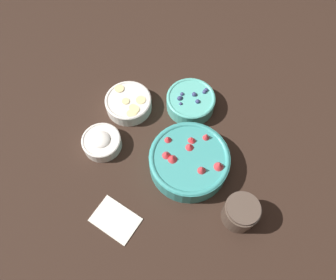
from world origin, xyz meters
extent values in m
plane|color=black|center=(0.00, 0.00, 0.00)|extent=(4.00, 4.00, 0.00)
cylinder|color=teal|center=(0.09, -0.04, 0.03)|extent=(0.24, 0.24, 0.06)
torus|color=teal|center=(0.09, -0.04, 0.06)|extent=(0.24, 0.24, 0.02)
cylinder|color=red|center=(0.09, -0.04, 0.05)|extent=(0.19, 0.19, 0.02)
cone|color=red|center=(0.09, -0.01, 0.07)|extent=(0.04, 0.04, 0.02)
cone|color=red|center=(0.03, -0.04, 0.07)|extent=(0.04, 0.04, 0.02)
cone|color=red|center=(0.13, -0.07, 0.08)|extent=(0.04, 0.04, 0.03)
cone|color=red|center=(0.09, 0.02, 0.07)|extent=(0.03, 0.03, 0.02)
cone|color=red|center=(0.05, -0.05, 0.07)|extent=(0.04, 0.04, 0.02)
cone|color=red|center=(0.18, -0.05, 0.08)|extent=(0.05, 0.05, 0.03)
cone|color=red|center=(0.09, 0.02, 0.07)|extent=(0.03, 0.03, 0.02)
cone|color=red|center=(0.13, 0.04, 0.07)|extent=(0.03, 0.03, 0.03)
cone|color=red|center=(0.02, 0.01, 0.07)|extent=(0.03, 0.03, 0.02)
cylinder|color=#56B7A8|center=(0.06, 0.18, 0.03)|extent=(0.16, 0.16, 0.05)
torus|color=#56B7A8|center=(0.06, 0.18, 0.05)|extent=(0.16, 0.16, 0.01)
cylinder|color=navy|center=(0.06, 0.18, 0.04)|extent=(0.13, 0.13, 0.02)
sphere|color=navy|center=(0.04, 0.15, 0.05)|extent=(0.01, 0.01, 0.01)
sphere|color=navy|center=(0.03, 0.17, 0.05)|extent=(0.01, 0.01, 0.01)
sphere|color=navy|center=(0.07, 0.19, 0.05)|extent=(0.02, 0.02, 0.02)
sphere|color=navy|center=(0.03, 0.19, 0.05)|extent=(0.01, 0.01, 0.01)
sphere|color=navy|center=(0.10, 0.21, 0.05)|extent=(0.01, 0.01, 0.01)
sphere|color=navy|center=(0.11, 0.22, 0.05)|extent=(0.01, 0.01, 0.01)
sphere|color=navy|center=(0.03, 0.17, 0.05)|extent=(0.02, 0.02, 0.02)
sphere|color=navy|center=(0.09, 0.17, 0.05)|extent=(0.02, 0.02, 0.02)
cylinder|color=silver|center=(-0.14, 0.14, 0.02)|extent=(0.15, 0.15, 0.04)
torus|color=silver|center=(-0.14, 0.14, 0.04)|extent=(0.15, 0.15, 0.01)
cylinder|color=beige|center=(-0.14, 0.14, 0.04)|extent=(0.12, 0.12, 0.01)
cylinder|color=beige|center=(-0.10, 0.14, 0.04)|extent=(0.03, 0.03, 0.00)
cylinder|color=beige|center=(-0.11, 0.11, 0.04)|extent=(0.03, 0.03, 0.00)
cylinder|color=beige|center=(-0.18, 0.17, 0.04)|extent=(0.03, 0.03, 0.01)
cylinder|color=beige|center=(-0.14, 0.13, 0.04)|extent=(0.02, 0.02, 0.01)
cylinder|color=beige|center=(-0.11, 0.09, 0.04)|extent=(0.03, 0.03, 0.00)
cylinder|color=beige|center=(-0.11, 0.10, 0.04)|extent=(0.03, 0.03, 0.01)
cylinder|color=beige|center=(-0.11, 0.09, 0.04)|extent=(0.03, 0.03, 0.00)
cylinder|color=silver|center=(-0.19, -0.02, 0.02)|extent=(0.12, 0.12, 0.04)
torus|color=silver|center=(-0.19, -0.02, 0.04)|extent=(0.12, 0.12, 0.01)
cylinder|color=white|center=(-0.19, -0.02, 0.03)|extent=(0.10, 0.10, 0.01)
ellipsoid|color=white|center=(-0.19, -0.02, 0.04)|extent=(0.06, 0.06, 0.03)
cylinder|color=#4C3D33|center=(0.26, -0.17, 0.04)|extent=(0.10, 0.10, 0.08)
cylinder|color=#512D1E|center=(0.26, -0.17, 0.03)|extent=(0.08, 0.08, 0.06)
cylinder|color=#4C3D33|center=(0.26, -0.17, 0.08)|extent=(0.09, 0.09, 0.01)
cube|color=silver|center=(-0.08, -0.24, 0.00)|extent=(0.15, 0.13, 0.01)
camera|label=1|loc=(0.11, -0.43, 0.94)|focal=35.00mm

